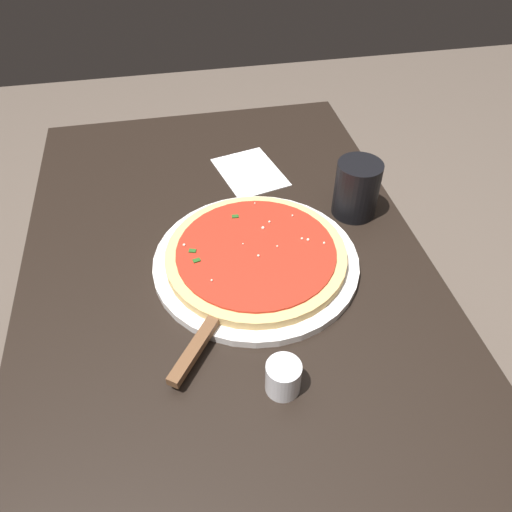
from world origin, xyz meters
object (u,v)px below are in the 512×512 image
(cup_tall_drink, at_px, (357,189))
(napkin_folded_right, at_px, (250,172))
(serving_plate, at_px, (256,261))
(cup_small_sauce, at_px, (283,377))
(pizza, at_px, (256,254))
(pizza_server, at_px, (209,328))

(cup_tall_drink, relative_size, napkin_folded_right, 0.69)
(cup_tall_drink, bearing_deg, serving_plate, 116.34)
(serving_plate, bearing_deg, napkin_folded_right, -8.60)
(cup_small_sauce, relative_size, napkin_folded_right, 0.32)
(serving_plate, distance_m, cup_tall_drink, 0.24)
(pizza, distance_m, pizza_server, 0.17)
(pizza_server, distance_m, cup_tall_drink, 0.39)
(pizza_server, height_order, napkin_folded_right, pizza_server)
(pizza_server, bearing_deg, cup_tall_drink, -52.16)
(pizza_server, xyz_separation_m, cup_small_sauce, (-0.11, -0.09, 0.01))
(pizza_server, bearing_deg, cup_small_sauce, -141.20)
(cup_tall_drink, relative_size, cup_small_sauce, 2.15)
(pizza, relative_size, pizza_server, 1.49)
(cup_tall_drink, xyz_separation_m, cup_small_sauce, (-0.35, 0.22, -0.03))
(pizza_server, distance_m, cup_small_sauce, 0.14)
(pizza_server, distance_m, napkin_folded_right, 0.43)
(serving_plate, height_order, napkin_folded_right, serving_plate)
(serving_plate, distance_m, napkin_folded_right, 0.28)
(pizza_server, relative_size, cup_tall_drink, 1.89)
(serving_plate, xyz_separation_m, napkin_folded_right, (0.27, -0.04, -0.01))
(serving_plate, relative_size, cup_tall_drink, 3.22)
(serving_plate, xyz_separation_m, pizza_server, (-0.13, 0.10, 0.01))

